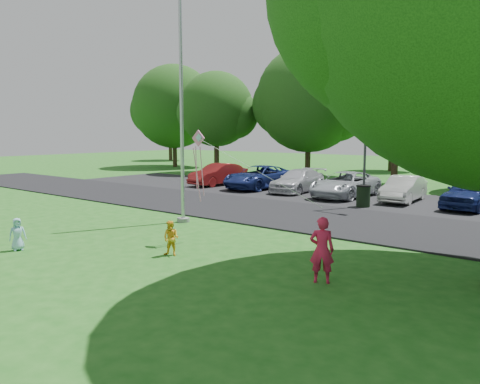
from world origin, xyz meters
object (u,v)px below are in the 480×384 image
Objects in this scene: child_yellow at (171,238)px; woman at (322,250)px; kite at (201,153)px; child_blue at (17,234)px; street_lamp at (370,132)px; flagpole at (182,116)px; trash_can at (363,197)px.

woman is at bearing -11.90° from child_yellow.
child_blue is at bearing -131.78° from kite.
street_lamp reaches higher than child_blue.
kite is (-1.44, -9.87, -0.67)m from street_lamp.
kite is (2.98, -2.11, -1.28)m from flagpole.
woman is 9.21m from child_blue.
woman is 0.29× the size of kite.
trash_can is (4.21, 7.71, -3.62)m from flagpole.
woman is 5.58m from kite.
kite is at bearing 85.27° from child_yellow.
child_blue is 0.18× the size of kite.
child_yellow is at bearing -88.60° from street_lamp.
child_blue is (-4.91, -14.03, -0.05)m from trash_can.
kite is (3.68, 4.20, 2.39)m from child_blue.
street_lamp is 12.05m from child_yellow.
trash_can is at bearing -1.36° from child_blue.
trash_can is at bearing -159.55° from street_lamp.
child_blue is at bearing -8.40° from woman.
kite is at bearing -23.26° from child_blue.
woman is at bearing -22.63° from flagpole.
street_lamp is 5.76× the size of child_yellow.
flagpole is 7.34m from child_blue.
flagpole is at bearing -118.62° from trash_can.
child_yellow is 4.78m from child_blue.
flagpole reaches higher than child_blue.
flagpole is 9.30m from woman.
child_yellow is at bearing -41.11° from child_blue.
trash_can is at bearing 67.65° from child_yellow.
trash_can is at bearing -98.33° from woman.
street_lamp is 5.95× the size of child_blue.
child_blue is at bearing -103.57° from street_lamp.
kite reaches higher than woman.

